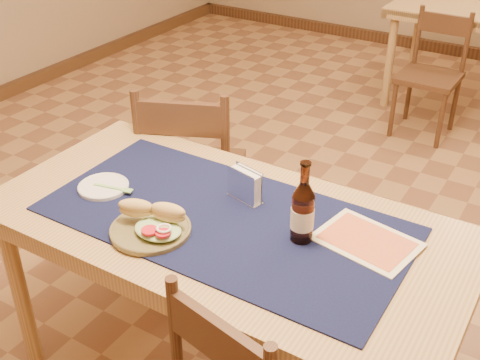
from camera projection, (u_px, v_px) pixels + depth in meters
The scene contains 11 objects.
main_table at pixel (224, 240), 2.02m from camera, with size 1.60×0.80×0.75m.
placemat at pixel (224, 219), 1.97m from camera, with size 1.20×0.60×0.01m, color #0F1439.
baseboard at pixel (315, 258), 2.92m from camera, with size 6.00×7.00×0.10m.
chair_main_far at pixel (192, 172), 2.76m from camera, with size 0.57×0.57×0.94m.
chair_back_near at pixel (431, 73), 4.01m from camera, with size 0.39×0.39×0.82m.
sandwich_plate at pixel (152, 225), 1.89m from camera, with size 0.26×0.26×0.10m.
side_plate at pixel (103, 186), 2.13m from camera, with size 0.18×0.18×0.01m.
fork at pixel (116, 188), 2.10m from camera, with size 0.15×0.05×0.00m.
beer_bottle at pixel (303, 212), 1.82m from camera, with size 0.07×0.07×0.27m.
napkin_holder at pixel (245, 186), 2.04m from camera, with size 0.14×0.08×0.12m.
menu_card at pixel (367, 241), 1.86m from camera, with size 0.33×0.27×0.01m.
Camera 1 is at (0.89, -2.16, 1.88)m, focal length 45.00 mm.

